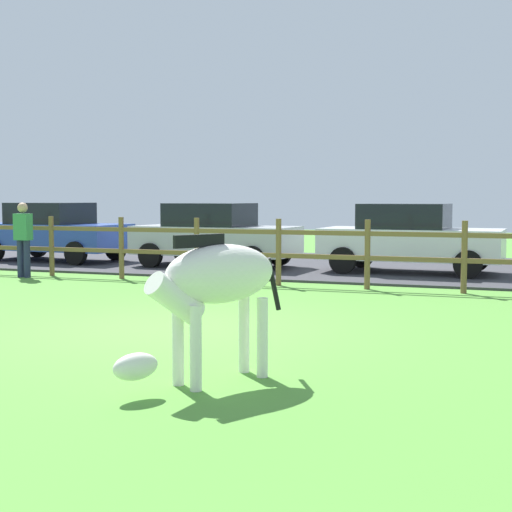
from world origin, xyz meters
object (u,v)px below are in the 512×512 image
Objects in this scene: visitor_near_fence at (23,236)px; parked_car_white at (409,238)px; parked_car_blue at (54,231)px; parked_car_silver at (214,234)px; zebra at (214,285)px.

parked_car_white is at bearing 24.05° from visitor_near_fence.
parked_car_white is at bearing 0.63° from parked_car_blue.
parked_car_blue is at bearing 179.06° from parked_car_silver.
visitor_near_fence is (-7.84, -3.50, 0.06)m from parked_car_white.
visitor_near_fence is at bearing -64.52° from parked_car_blue.
parked_car_silver is at bearing 113.47° from zebra.
parked_car_white reaches higher than zebra.
parked_car_blue is 9.46m from parked_car_white.
visitor_near_fence is at bearing 137.01° from zebra.
parked_car_silver is (-4.54, 10.45, -0.08)m from zebra.
parked_car_blue is (-9.27, 10.52, -0.08)m from zebra.
parked_car_blue is (-4.73, 0.08, 0.00)m from parked_car_silver.
parked_car_blue is 1.02× the size of parked_car_white.
zebra is 11.39m from parked_car_silver.
zebra is 10.46m from visitor_near_fence.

